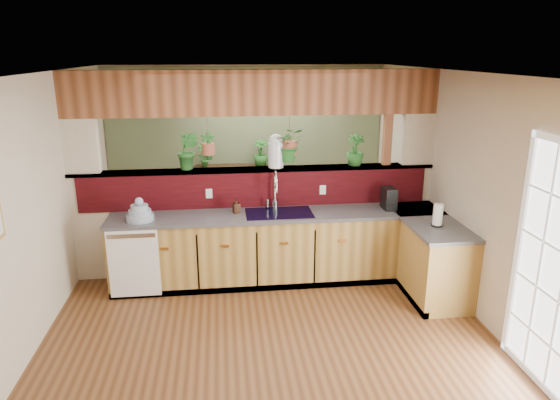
{
  "coord_description": "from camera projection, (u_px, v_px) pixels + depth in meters",
  "views": [
    {
      "loc": [
        -0.44,
        -4.81,
        2.82
      ],
      "look_at": [
        0.23,
        0.7,
        1.15
      ],
      "focal_mm": 32.0,
      "sensor_mm": 36.0,
      "label": 1
    }
  ],
  "objects": [
    {
      "name": "ledge_plant_left",
      "position": [
        188.0,
        151.0,
        6.15
      ],
      "size": [
        0.32,
        0.28,
        0.48
      ],
      "primitive_type": "imported",
      "rotation": [
        0.0,
        0.0,
        -0.3
      ],
      "color": "#205820",
      "rests_on": "pass_through_ledge"
    },
    {
      "name": "floor_plant",
      "position": [
        300.0,
        213.0,
        7.89
      ],
      "size": [
        0.75,
        0.68,
        0.71
      ],
      "primitive_type": "imported",
      "rotation": [
        0.0,
        0.0,
        -0.23
      ],
      "color": "#205820",
      "rests_on": "ground"
    },
    {
      "name": "soap_dispenser",
      "position": [
        236.0,
        206.0,
        6.11
      ],
      "size": [
        0.1,
        0.1,
        0.18
      ],
      "primitive_type": "imported",
      "rotation": [
        0.0,
        0.0,
        0.29
      ],
      "color": "#392114",
      "rests_on": "countertop"
    },
    {
      "name": "wall_right",
      "position": [
        480.0,
        199.0,
        5.32
      ],
      "size": [
        0.02,
        7.0,
        2.6
      ],
      "primitive_type": "cube",
      "color": "beige",
      "rests_on": "ground"
    },
    {
      "name": "french_door",
      "position": [
        551.0,
        271.0,
        4.16
      ],
      "size": [
        0.06,
        1.02,
        2.16
      ],
      "primitive_type": "cube",
      "color": "white",
      "rests_on": "ground"
    },
    {
      "name": "wall_back",
      "position": [
        247.0,
        145.0,
        8.39
      ],
      "size": [
        4.6,
        0.02,
        2.6
      ],
      "primitive_type": "cube",
      "color": "beige",
      "rests_on": "ground"
    },
    {
      "name": "dishwasher",
      "position": [
        134.0,
        263.0,
        5.76
      ],
      "size": [
        0.58,
        0.03,
        0.82
      ],
      "color": "white",
      "rests_on": "ground"
    },
    {
      "name": "hanging_plant_a",
      "position": [
        208.0,
        137.0,
        6.13
      ],
      "size": [
        0.19,
        0.16,
        0.47
      ],
      "color": "brown",
      "rests_on": "header_beam"
    },
    {
      "name": "glass_jar",
      "position": [
        276.0,
        151.0,
        6.29
      ],
      "size": [
        0.19,
        0.19,
        0.43
      ],
      "color": "silver",
      "rests_on": "pass_through_ledge"
    },
    {
      "name": "dish_stack",
      "position": [
        140.0,
        213.0,
        5.84
      ],
      "size": [
        0.32,
        0.32,
        0.28
      ],
      "color": "#91A2BC",
      "rests_on": "countertop"
    },
    {
      "name": "navy_sink",
      "position": [
        279.0,
        219.0,
        6.15
      ],
      "size": [
        0.82,
        0.5,
        0.18
      ],
      "color": "black",
      "rests_on": "countertop"
    },
    {
      "name": "shelf_plant_b",
      "position": [
        261.0,
        153.0,
        8.2
      ],
      "size": [
        0.26,
        0.26,
        0.43
      ],
      "primitive_type": "imported",
      "rotation": [
        0.0,
        0.0,
        0.1
      ],
      "color": "#205820",
      "rests_on": "shelving_console"
    },
    {
      "name": "shelving_console",
      "position": [
        240.0,
        195.0,
        8.36
      ],
      "size": [
        1.52,
        0.68,
        0.98
      ],
      "primitive_type": "cube",
      "rotation": [
        0.0,
        0.0,
        -0.21
      ],
      "color": "black",
      "rests_on": "ground"
    },
    {
      "name": "pass_through_ledge",
      "position": [
        256.0,
        169.0,
        6.32
      ],
      "size": [
        4.6,
        0.21,
        0.04
      ],
      "primitive_type": "cube",
      "color": "brown",
      "rests_on": "ground"
    },
    {
      "name": "faucet",
      "position": [
        275.0,
        189.0,
        6.2
      ],
      "size": [
        0.22,
        0.22,
        0.5
      ],
      "color": "#B7B7B2",
      "rests_on": "countertop"
    },
    {
      "name": "shelf_plant_a",
      "position": [
        204.0,
        155.0,
        8.1
      ],
      "size": [
        0.22,
        0.15,
        0.41
      ],
      "primitive_type": "imported",
      "rotation": [
        0.0,
        0.0,
        0.01
      ],
      "color": "#205820",
      "rests_on": "shelving_console"
    },
    {
      "name": "ledge_plant_right",
      "position": [
        355.0,
        150.0,
        6.41
      ],
      "size": [
        0.23,
        0.23,
        0.4
      ],
      "primitive_type": "imported",
      "rotation": [
        0.0,
        0.0,
        -0.04
      ],
      "color": "#205820",
      "rests_on": "pass_through_ledge"
    },
    {
      "name": "coffee_maker",
      "position": [
        389.0,
        199.0,
        6.25
      ],
      "size": [
        0.15,
        0.25,
        0.27
      ],
      "rotation": [
        0.0,
        0.0,
        0.02
      ],
      "color": "black",
      "rests_on": "countertop"
    },
    {
      "name": "paper_towel",
      "position": [
        438.0,
        215.0,
        5.64
      ],
      "size": [
        0.13,
        0.13,
        0.28
      ],
      "color": "black",
      "rests_on": "countertop"
    },
    {
      "name": "ground",
      "position": [
        267.0,
        320.0,
        5.43
      ],
      "size": [
        4.6,
        7.0,
        0.01
      ],
      "primitive_type": "cube",
      "color": "brown",
      "rests_on": "ground"
    },
    {
      "name": "ceiling",
      "position": [
        265.0,
        75.0,
        4.69
      ],
      "size": [
        4.6,
        7.0,
        0.01
      ],
      "primitive_type": "cube",
      "color": "brown",
      "rests_on": "ground"
    },
    {
      "name": "header_beam",
      "position": [
        255.0,
        93.0,
        6.05
      ],
      "size": [
        4.6,
        0.15,
        0.55
      ],
      "primitive_type": "cube",
      "color": "brown",
      "rests_on": "ground"
    },
    {
      "name": "pass_through_partition",
      "position": [
        258.0,
        183.0,
        6.38
      ],
      "size": [
        4.6,
        0.21,
        2.6
      ],
      "color": "beige",
      "rests_on": "ground"
    },
    {
      "name": "countertop",
      "position": [
        327.0,
        248.0,
        6.23
      ],
      "size": [
        4.14,
        1.52,
        0.9
      ],
      "color": "olive",
      "rests_on": "ground"
    },
    {
      "name": "hanging_plant_b",
      "position": [
        289.0,
        130.0,
        6.23
      ],
      "size": [
        0.43,
        0.39,
        0.56
      ],
      "color": "brown",
      "rests_on": "header_beam"
    },
    {
      "name": "sage_backwall",
      "position": [
        247.0,
        145.0,
        8.37
      ],
      "size": [
        4.55,
        0.02,
        2.55
      ],
      "primitive_type": "cube",
      "color": "#5A6B49",
      "rests_on": "ground"
    },
    {
      "name": "wall_left",
      "position": [
        28.0,
        215.0,
        4.8
      ],
      "size": [
        0.02,
        7.0,
        2.6
      ],
      "primitive_type": "cube",
      "color": "beige",
      "rests_on": "ground"
    }
  ]
}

